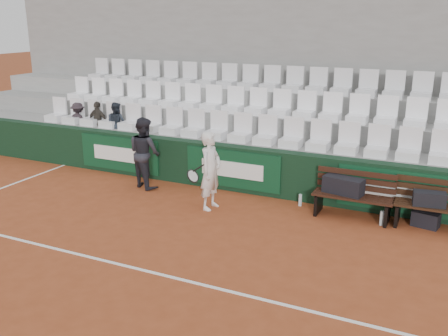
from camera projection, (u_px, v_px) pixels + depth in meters
ground at (142, 270)px, 7.59m from camera, size 80.00×80.00×0.00m
court_baseline at (142, 270)px, 7.59m from camera, size 18.00×0.06×0.01m
back_barrier at (247, 170)px, 10.88m from camera, size 18.00×0.34×1.00m
grandstand_tier_front at (255, 162)px, 11.45m from camera, size 18.00×0.95×1.00m
grandstand_tier_mid at (269, 143)px, 12.21m from camera, size 18.00×0.95×1.45m
grandstand_tier_back at (282, 127)px, 12.97m from camera, size 18.00×0.95×1.90m
grandstand_rear_wall at (291, 76)px, 13.15m from camera, size 18.00×0.30×4.40m
seat_row_front at (252, 129)px, 11.06m from camera, size 11.90×0.44×0.63m
seat_row_mid at (268, 102)px, 11.76m from camera, size 11.90×0.44×0.63m
seat_row_back at (281, 79)px, 12.45m from camera, size 11.90×0.44×0.63m
bench_left at (352, 207)px, 9.50m from camera, size 1.50×0.56×0.45m
bench_right at (435, 218)px, 8.98m from camera, size 1.50×0.56×0.45m
sports_bag_left at (343, 185)px, 9.51m from camera, size 0.80×0.46×0.32m
sports_bag_right at (429, 199)px, 8.90m from camera, size 0.59×0.33×0.26m
sports_bag_ground at (426, 219)px, 9.13m from camera, size 0.52×0.38×0.28m
water_bottle_near at (300, 200)px, 10.14m from camera, size 0.07×0.07×0.25m
water_bottle_far at (382, 218)px, 9.18m from camera, size 0.08×0.08×0.28m
tennis_player at (210, 171)px, 9.84m from camera, size 0.70×0.60×1.57m
ball_kid at (145, 153)px, 11.11m from camera, size 0.95×0.85×1.59m
spectator_a at (77, 104)px, 13.07m from camera, size 0.68×0.44×0.99m
spectator_b at (97, 105)px, 12.79m from camera, size 0.63×0.27×1.07m
spectator_c at (115, 106)px, 12.56m from camera, size 0.54×0.43×1.09m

